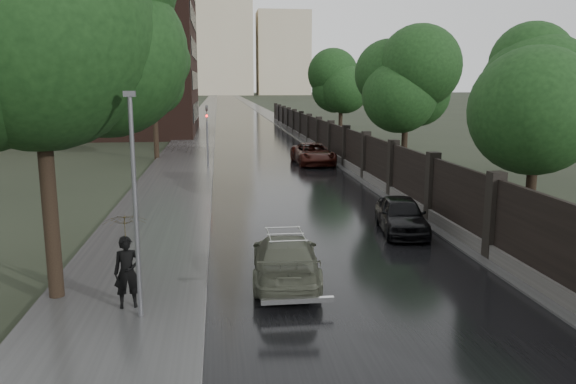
{
  "coord_description": "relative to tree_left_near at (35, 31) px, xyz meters",
  "views": [
    {
      "loc": [
        -3.59,
        -10.57,
        5.22
      ],
      "look_at": [
        -1.19,
        8.8,
        1.5
      ],
      "focal_mm": 35.0,
      "sensor_mm": 36.0,
      "label": 1
    }
  ],
  "objects": [
    {
      "name": "volga_sedan",
      "position": [
        5.73,
        0.87,
        -5.79
      ],
      "size": [
        2.1,
        4.45,
        1.26
      ],
      "primitive_type": "imported",
      "rotation": [
        0.0,
        0.0,
        3.06
      ],
      "color": "#46493B",
      "rests_on": "ground"
    },
    {
      "name": "road",
      "position": [
        7.6,
        187.0,
        -6.41
      ],
      "size": [
        8.0,
        420.0,
        0.02
      ],
      "primitive_type": "cube",
      "color": "black",
      "rests_on": "ground"
    },
    {
      "name": "ground",
      "position": [
        7.6,
        -3.0,
        -6.42
      ],
      "size": [
        800.0,
        800.0,
        0.0
      ],
      "primitive_type": "plane",
      "color": "black",
      "rests_on": "ground"
    },
    {
      "name": "lamp_post",
      "position": [
        2.2,
        -1.5,
        -3.75
      ],
      "size": [
        0.25,
        0.12,
        5.11
      ],
      "color": "#59595E",
      "rests_on": "ground"
    },
    {
      "name": "tree_right_a",
      "position": [
        15.1,
        5.0,
        -1.47
      ],
      "size": [
        4.08,
        4.08,
        7.01
      ],
      "color": "black",
      "rests_on": "ground"
    },
    {
      "name": "traffic_light",
      "position": [
        3.3,
        21.99,
        -4.02
      ],
      "size": [
        0.16,
        0.32,
        4.0
      ],
      "color": "#59595E",
      "rests_on": "ground"
    },
    {
      "name": "verge_right",
      "position": [
        13.1,
        187.0,
        -6.38
      ],
      "size": [
        3.0,
        420.0,
        0.08
      ],
      "primitive_type": "cube",
      "color": "#2D2D2D",
      "rests_on": "ground"
    },
    {
      "name": "car_right_near",
      "position": [
        10.44,
        5.35,
        -5.76
      ],
      "size": [
        2.04,
        4.01,
        1.31
      ],
      "primitive_type": "imported",
      "rotation": [
        0.0,
        0.0,
        -0.13
      ],
      "color": "black",
      "rests_on": "ground"
    },
    {
      "name": "car_right_far",
      "position": [
        10.26,
        23.25,
        -5.7
      ],
      "size": [
        2.6,
        5.26,
        1.43
      ],
      "primitive_type": "imported",
      "rotation": [
        0.0,
        0.0,
        0.04
      ],
      "color": "black",
      "rests_on": "ground"
    },
    {
      "name": "tree_left_near",
      "position": [
        0.0,
        0.0,
        0.0
      ],
      "size": [
        5.44,
        5.44,
        9.16
      ],
      "color": "black",
      "rests_on": "ground"
    },
    {
      "name": "tree_right_b",
      "position": [
        15.1,
        19.0,
        -1.47
      ],
      "size": [
        4.08,
        4.08,
        7.01
      ],
      "color": "black",
      "rests_on": "ground"
    },
    {
      "name": "tree_right_c",
      "position": [
        15.1,
        37.0,
        -1.47
      ],
      "size": [
        4.08,
        4.08,
        7.01
      ],
      "color": "black",
      "rests_on": "ground"
    },
    {
      "name": "brick_building",
      "position": [
        -10.4,
        49.0,
        3.58
      ],
      "size": [
        24.0,
        18.0,
        20.0
      ],
      "primitive_type": "cube",
      "color": "black",
      "rests_on": "ground"
    },
    {
      "name": "sidewalk_left",
      "position": [
        1.6,
        187.0,
        -6.34
      ],
      "size": [
        4.0,
        420.0,
        0.16
      ],
      "primitive_type": "cube",
      "color": "#2D2D2D",
      "rests_on": "ground"
    },
    {
      "name": "fence_right",
      "position": [
        12.2,
        29.01,
        -5.41
      ],
      "size": [
        0.45,
        75.72,
        2.7
      ],
      "color": "#383533",
      "rests_on": "ground"
    },
    {
      "name": "tree_left_far",
      "position": [
        -0.4,
        27.0,
        -1.18
      ],
      "size": [
        4.25,
        4.25,
        7.39
      ],
      "color": "black",
      "rests_on": "ground"
    },
    {
      "name": "stalinist_tower",
      "position": [
        7.6,
        297.0,
        31.97
      ],
      "size": [
        92.0,
        30.0,
        159.0
      ],
      "color": "tan",
      "rests_on": "ground"
    },
    {
      "name": "pedestrian_umbrella",
      "position": [
        1.86,
        -0.9,
        -4.51
      ],
      "size": [
        1.13,
        1.15,
        2.64
      ],
      "rotation": [
        0.0,
        0.0,
        0.17
      ],
      "color": "black",
      "rests_on": "sidewalk_left"
    }
  ]
}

